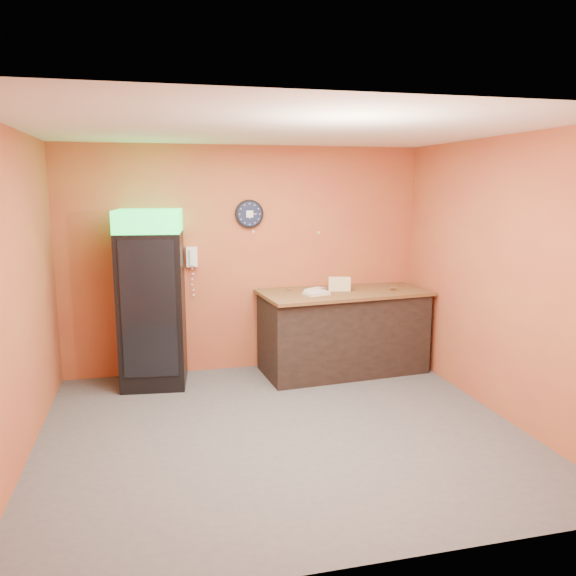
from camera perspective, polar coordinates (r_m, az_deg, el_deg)
name	(u,v)px	position (r m, az deg, el deg)	size (l,w,h in m)	color
floor	(282,431)	(5.54, -0.62, -14.33)	(4.50, 4.50, 0.00)	#47474C
back_wall	(246,260)	(7.05, -4.33, 2.90)	(4.50, 0.02, 2.80)	#AD4330
left_wall	(14,299)	(5.11, -26.06, -1.00)	(0.02, 4.00, 2.80)	#AD4330
right_wall	(499,278)	(6.03, 20.68, 0.98)	(0.02, 4.00, 2.80)	#AD4330
ceiling	(281,129)	(5.06, -0.69, 15.89)	(4.50, 4.00, 0.02)	white
beverage_cooler	(153,301)	(6.64, -13.59, -1.33)	(0.79, 0.80, 2.05)	black
prep_counter	(343,333)	(7.09, 5.57, -4.54)	(1.98, 0.88, 0.99)	black
wall_clock	(249,214)	(6.98, -3.95, 7.52)	(0.35, 0.06, 0.35)	black
wall_phone	(192,257)	(6.92, -9.76, 3.14)	(0.13, 0.11, 0.24)	white
butcher_paper	(343,292)	(6.97, 5.65, -0.45)	(2.04, 0.98, 0.04)	brown
sub_roll_stack	(339,284)	(6.95, 5.24, 0.40)	(0.28, 0.15, 0.17)	beige
wrapped_sandwich_left	(314,292)	(6.76, 2.65, -0.41)	(0.27, 0.11, 0.04)	silver
wrapped_sandwich_mid	(318,294)	(6.66, 3.11, -0.59)	(0.27, 0.11, 0.04)	silver
wrapped_sandwich_right	(314,290)	(6.93, 2.62, -0.17)	(0.25, 0.10, 0.04)	silver
kitchen_tool	(323,289)	(6.92, 3.62, -0.11)	(0.05, 0.05, 0.05)	silver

